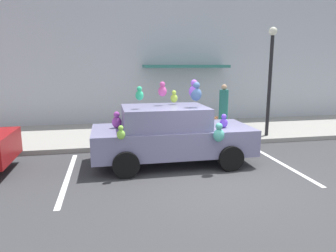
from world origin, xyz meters
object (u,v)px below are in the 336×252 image
plush_covered_car (171,134)px  pedestrian_near_shopfront (223,108)px  street_lamp_post (270,70)px  teddy_bear_on_sidewalk (214,127)px

plush_covered_car → pedestrian_near_shopfront: size_ratio=2.45×
street_lamp_post → pedestrian_near_shopfront: bearing=121.4°
plush_covered_car → street_lamp_post: bearing=26.6°
teddy_bear_on_sidewalk → street_lamp_post: (1.83, -0.39, 1.97)m
teddy_bear_on_sidewalk → street_lamp_post: street_lamp_post is taller
street_lamp_post → pedestrian_near_shopfront: street_lamp_post is taller
pedestrian_near_shopfront → street_lamp_post: bearing=-58.6°
plush_covered_car → pedestrian_near_shopfront: plush_covered_car is taller
pedestrian_near_shopfront → plush_covered_car: bearing=-128.8°
teddy_bear_on_sidewalk → pedestrian_near_shopfront: 1.57m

